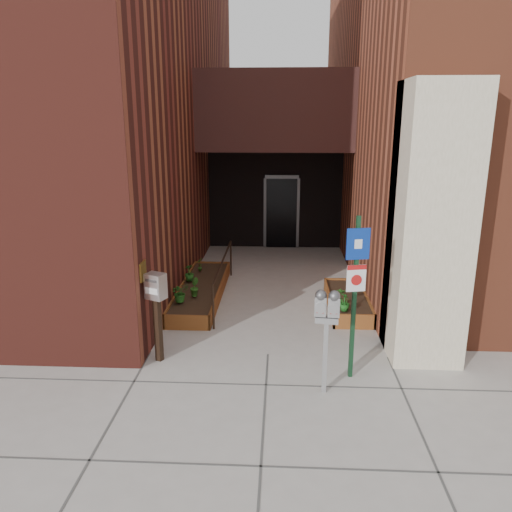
# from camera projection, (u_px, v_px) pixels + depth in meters

# --- Properties ---
(ground) EXTENTS (80.00, 80.00, 0.00)m
(ground) POSITION_uv_depth(u_px,v_px,m) (268.00, 354.00, 8.40)
(ground) COLOR #9E9991
(ground) RESTS_ON ground
(architecture) EXTENTS (20.00, 14.60, 10.00)m
(architecture) POSITION_uv_depth(u_px,v_px,m) (269.00, 75.00, 13.70)
(architecture) COLOR maroon
(architecture) RESTS_ON ground
(planter_left) EXTENTS (0.90, 3.60, 0.30)m
(planter_left) POSITION_uv_depth(u_px,v_px,m) (201.00, 291.00, 11.03)
(planter_left) COLOR brown
(planter_left) RESTS_ON ground
(planter_right) EXTENTS (0.80, 2.20, 0.30)m
(planter_right) POSITION_uv_depth(u_px,v_px,m) (347.00, 302.00, 10.40)
(planter_right) COLOR brown
(planter_right) RESTS_ON ground
(handrail) EXTENTS (0.04, 3.34, 0.90)m
(handrail) POSITION_uv_depth(u_px,v_px,m) (223.00, 266.00, 10.80)
(handrail) COLOR black
(handrail) RESTS_ON ground
(parking_meter) EXTENTS (0.36, 0.18, 1.56)m
(parking_meter) POSITION_uv_depth(u_px,v_px,m) (327.00, 314.00, 6.94)
(parking_meter) COLOR #9B9B9D
(parking_meter) RESTS_ON ground
(sign_post) EXTENTS (0.34, 0.11, 2.52)m
(sign_post) POSITION_uv_depth(u_px,v_px,m) (356.00, 281.00, 7.26)
(sign_post) COLOR #14381F
(sign_post) RESTS_ON ground
(payment_dropbox) EXTENTS (0.36, 0.32, 1.49)m
(payment_dropbox) POSITION_uv_depth(u_px,v_px,m) (156.00, 299.00, 7.91)
(payment_dropbox) COLOR black
(payment_dropbox) RESTS_ON ground
(shrub_left_a) EXTENTS (0.49, 0.49, 0.39)m
(shrub_left_a) POSITION_uv_depth(u_px,v_px,m) (180.00, 292.00, 9.91)
(shrub_left_a) COLOR #225F1B
(shrub_left_a) RESTS_ON planter_left
(shrub_left_b) EXTENTS (0.24, 0.24, 0.38)m
(shrub_left_b) POSITION_uv_depth(u_px,v_px,m) (194.00, 287.00, 10.23)
(shrub_left_b) COLOR #2A631C
(shrub_left_b) RESTS_ON planter_left
(shrub_left_c) EXTENTS (0.30, 0.30, 0.38)m
(shrub_left_c) POSITION_uv_depth(u_px,v_px,m) (189.00, 273.00, 11.18)
(shrub_left_c) COLOR #1F5618
(shrub_left_c) RESTS_ON planter_left
(shrub_left_d) EXTENTS (0.19, 0.19, 0.32)m
(shrub_left_d) POSITION_uv_depth(u_px,v_px,m) (200.00, 264.00, 11.91)
(shrub_left_d) COLOR #255217
(shrub_left_d) RESTS_ON planter_left
(shrub_right_a) EXTENTS (0.20, 0.20, 0.35)m
(shrub_right_a) POSITION_uv_depth(u_px,v_px,m) (345.00, 302.00, 9.45)
(shrub_right_a) COLOR #1B5E1A
(shrub_right_a) RESTS_ON planter_right
(shrub_right_b) EXTENTS (0.24, 0.24, 0.35)m
(shrub_right_b) POSITION_uv_depth(u_px,v_px,m) (341.00, 296.00, 9.76)
(shrub_right_b) COLOR #1E5016
(shrub_right_b) RESTS_ON planter_right
(shrub_right_c) EXTENTS (0.31, 0.31, 0.33)m
(shrub_right_c) POSITION_uv_depth(u_px,v_px,m) (354.00, 274.00, 11.16)
(shrub_right_c) COLOR #1D621C
(shrub_right_c) RESTS_ON planter_right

